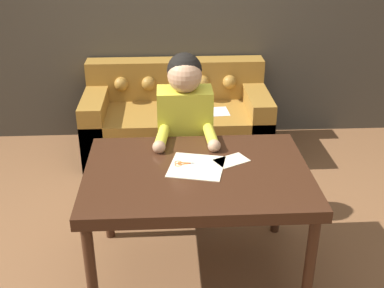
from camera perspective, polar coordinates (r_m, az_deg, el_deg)
name	(u,v)px	position (r m, az deg, el deg)	size (l,w,h in m)	color
ground_plane	(182,266)	(3.20, -1.17, -14.24)	(16.00, 16.00, 0.00)	brown
wall_back	(173,2)	(4.58, -2.30, 16.46)	(8.00, 0.06, 2.60)	#474238
dining_table	(197,181)	(2.78, 0.62, -4.44)	(1.29, 0.91, 0.73)	#381E11
couch	(177,121)	(4.47, -1.83, 2.76)	(1.65, 0.83, 0.81)	olive
person	(185,139)	(3.31, -0.83, 0.62)	(0.42, 0.55, 1.24)	#33281E
pattern_paper_main	(197,166)	(2.78, 0.55, -2.68)	(0.37, 0.36, 0.00)	beige
pattern_paper_offcut	(232,160)	(2.85, 4.71, -1.96)	(0.23, 0.20, 0.00)	beige
scissors	(186,164)	(2.80, -0.70, -2.34)	(0.22, 0.07, 0.01)	silver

